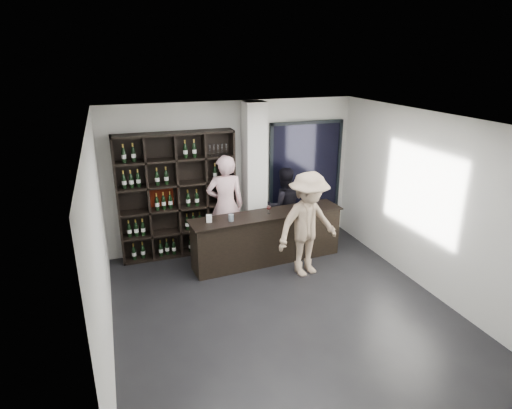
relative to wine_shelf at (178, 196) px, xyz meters
name	(u,v)px	position (x,y,z in m)	size (l,w,h in m)	color
floor	(285,313)	(1.15, -2.57, -1.20)	(5.00, 5.50, 0.01)	black
wine_shelf	(178,196)	(0.00, 0.00, 0.00)	(2.20, 0.35, 2.40)	black
structural_column	(254,177)	(1.50, -0.10, 0.25)	(0.40, 0.40, 2.90)	silver
glass_panel	(305,172)	(2.70, 0.12, 0.20)	(1.60, 0.08, 2.10)	black
tasting_counter	(267,237)	(1.50, -0.83, -0.72)	(2.90, 0.61, 0.95)	black
taster_pink	(225,205)	(0.86, -0.23, -0.21)	(0.72, 0.47, 1.97)	#F4BEC4
taster_black	(284,206)	(2.10, -0.17, -0.39)	(0.78, 0.61, 1.61)	black
customer	(308,225)	(1.99, -1.52, -0.26)	(1.21, 0.70, 1.88)	gray
wine_glass	(269,209)	(1.52, -0.83, -0.15)	(0.08, 0.08, 0.19)	white
spit_cup	(231,218)	(0.77, -0.96, -0.18)	(0.09, 0.09, 0.12)	silver
napkin_stack	(308,208)	(2.34, -0.80, -0.24)	(0.11, 0.11, 0.02)	white
card_stand	(209,219)	(0.39, -0.89, -0.18)	(0.09, 0.05, 0.14)	white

